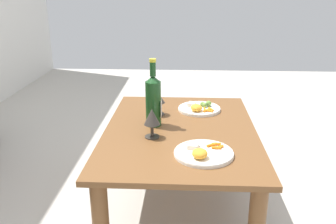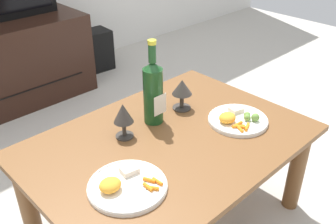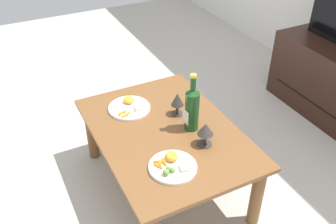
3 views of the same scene
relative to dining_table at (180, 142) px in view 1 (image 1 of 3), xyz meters
name	(u,v)px [view 1 (image 1 of 3)]	position (x,y,z in m)	size (l,w,h in m)	color
ground_plane	(179,202)	(0.00, 0.00, -0.36)	(6.40, 6.40, 0.00)	#B7B2A8
dining_table	(180,142)	(0.00, 0.00, 0.00)	(1.07, 0.76, 0.44)	brown
wine_bottle	(153,99)	(0.04, 0.14, 0.22)	(0.08, 0.08, 0.35)	#19471E
goblet_left	(152,118)	(-0.11, 0.13, 0.17)	(0.08, 0.08, 0.14)	#38332D
goblet_right	(157,99)	(0.20, 0.13, 0.17)	(0.09, 0.09, 0.14)	#38332D
dinner_plate_left	(203,153)	(-0.29, -0.10, 0.09)	(0.26, 0.26, 0.05)	white
dinner_plate_right	(199,108)	(0.29, -0.11, 0.09)	(0.25, 0.25, 0.05)	white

